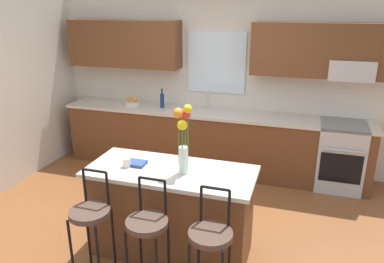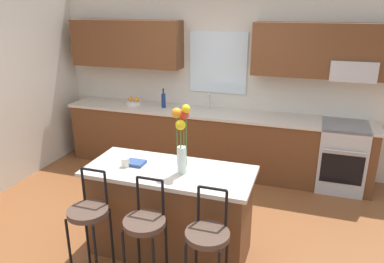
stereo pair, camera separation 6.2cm
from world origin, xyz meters
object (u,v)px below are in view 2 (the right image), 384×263
at_px(bottle_olive_oil, 164,100).
at_px(fruit_bowl_oranges, 134,102).
at_px(oven_range, 341,157).
at_px(bar_stool_far, 208,240).
at_px(cookbook, 135,163).
at_px(bar_stool_near, 89,216).
at_px(bar_stool_middle, 145,227).
at_px(mug_ceramic, 125,162).
at_px(kitchen_island, 170,211).
at_px(flower_vase, 182,134).

bearing_deg(bottle_olive_oil, fruit_bowl_oranges, -180.00).
distance_m(oven_range, bar_stool_far, 2.85).
bearing_deg(bar_stool_far, bottle_olive_oil, 119.02).
relative_size(bar_stool_far, cookbook, 5.21).
bearing_deg(bar_stool_near, bar_stool_middle, 0.00).
bearing_deg(mug_ceramic, cookbook, 49.63).
relative_size(oven_range, bottle_olive_oil, 3.11).
bearing_deg(kitchen_island, flower_vase, -10.21).
bearing_deg(bar_stool_middle, kitchen_island, 90.00).
relative_size(oven_range, bar_stool_far, 0.88).
xyz_separation_m(oven_range, cookbook, (-2.07, -2.03, 0.48)).
height_order(kitchen_island, cookbook, cookbook).
bearing_deg(bar_stool_near, kitchen_island, 45.98).
relative_size(mug_ceramic, fruit_bowl_oranges, 0.38).
bearing_deg(bar_stool_middle, fruit_bowl_oranges, 118.32).
bearing_deg(bar_stool_near, bar_stool_far, 0.00).
bearing_deg(fruit_bowl_oranges, mug_ceramic, -65.13).
height_order(kitchen_island, bottle_olive_oil, bottle_olive_oil).
distance_m(bar_stool_middle, cookbook, 0.75).
distance_m(oven_range, bottle_olive_oil, 2.67).
distance_m(oven_range, fruit_bowl_oranges, 3.16).
xyz_separation_m(bar_stool_middle, fruit_bowl_oranges, (-1.42, 2.63, 0.33)).
bearing_deg(flower_vase, bar_stool_near, -141.75).
distance_m(flower_vase, fruit_bowl_oranges, 2.62).
bearing_deg(kitchen_island, mug_ceramic, -171.24).
distance_m(kitchen_island, flower_vase, 0.85).
bearing_deg(mug_ceramic, fruit_bowl_oranges, 114.87).
distance_m(bar_stool_far, mug_ceramic, 1.15).
xyz_separation_m(bar_stool_middle, cookbook, (-0.37, 0.57, 0.30)).
height_order(fruit_bowl_oranges, bottle_olive_oil, bottle_olive_oil).
height_order(kitchen_island, fruit_bowl_oranges, fruit_bowl_oranges).
bearing_deg(bottle_olive_oil, mug_ceramic, -77.36).
xyz_separation_m(oven_range, bar_stool_middle, (-1.70, -2.60, 0.18)).
bearing_deg(bottle_olive_oil, bar_stool_far, -60.98).
bearing_deg(fruit_bowl_oranges, flower_vase, -53.25).
height_order(oven_range, flower_vase, flower_vase).
bearing_deg(kitchen_island, bottle_olive_oil, 113.79).
bearing_deg(bar_stool_far, flower_vase, 127.02).
xyz_separation_m(kitchen_island, flower_vase, (0.14, -0.03, 0.84)).
height_order(cookbook, fruit_bowl_oranges, fruit_bowl_oranges).
xyz_separation_m(oven_range, bottle_olive_oil, (-2.61, 0.02, 0.58)).
bearing_deg(bar_stool_far, bar_stool_middle, 180.00).
bearing_deg(oven_range, bar_stool_near, -130.84).
xyz_separation_m(fruit_bowl_oranges, bottle_olive_oil, (0.51, 0.00, 0.07)).
bearing_deg(mug_ceramic, kitchen_island, 8.76).
height_order(kitchen_island, flower_vase, flower_vase).
xyz_separation_m(flower_vase, mug_ceramic, (-0.57, -0.04, -0.34)).
xyz_separation_m(oven_range, bar_stool_near, (-2.25, -2.60, 0.18)).
height_order(oven_range, mug_ceramic, mug_ceramic).
bearing_deg(mug_ceramic, bottle_olive_oil, 102.64).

